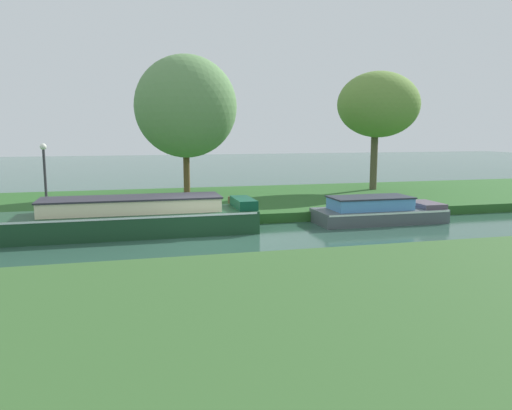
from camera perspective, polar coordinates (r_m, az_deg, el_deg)
ground_plane at (r=17.60m, az=-5.82°, el=-3.72°), size 120.00×120.00×0.00m
riverbank_far at (r=24.41m, az=-8.30°, el=0.15°), size 72.00×10.00×0.40m
riverbank_near at (r=9.12m, az=2.95°, el=-14.21°), size 72.00×10.00×0.40m
forest_barge at (r=18.49m, az=-15.06°, el=-1.51°), size 10.06×2.22×1.36m
slate_narrowboat at (r=20.95m, az=13.74°, el=-0.69°), size 5.28×2.00×1.07m
willow_tree_left at (r=26.08m, az=-7.98°, el=11.04°), size 5.19×4.30×7.10m
willow_tree_centre at (r=28.67m, az=13.81°, el=11.02°), size 4.61×3.92×6.50m
lamp_post at (r=20.53m, az=-22.94°, el=3.57°), size 0.24×0.24×2.83m
mooring_post_far at (r=20.10m, az=-2.95°, el=-0.01°), size 0.19×0.19×0.68m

